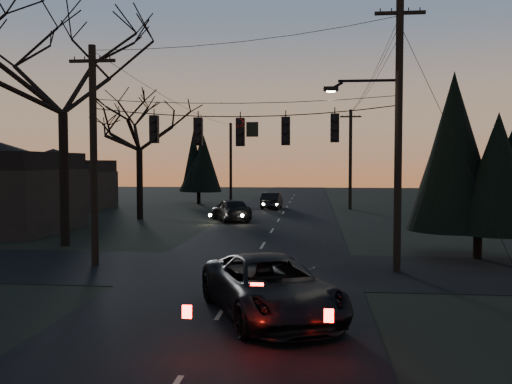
# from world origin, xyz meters

# --- Properties ---
(ground_plane) EXTENTS (160.00, 160.00, 0.00)m
(ground_plane) POSITION_xyz_m (0.00, 0.00, 0.00)
(ground_plane) COLOR black
(main_road) EXTENTS (8.00, 120.00, 0.02)m
(main_road) POSITION_xyz_m (0.00, 20.00, 0.01)
(main_road) COLOR black
(main_road) RESTS_ON ground
(cross_road) EXTENTS (60.00, 7.00, 0.02)m
(cross_road) POSITION_xyz_m (0.00, 10.00, 0.01)
(cross_road) COLOR black
(cross_road) RESTS_ON ground
(utility_pole_right) EXTENTS (5.00, 0.30, 10.00)m
(utility_pole_right) POSITION_xyz_m (5.50, 10.00, 0.00)
(utility_pole_right) COLOR black
(utility_pole_right) RESTS_ON ground
(utility_pole_left) EXTENTS (1.80, 0.30, 8.50)m
(utility_pole_left) POSITION_xyz_m (-6.00, 10.00, 0.00)
(utility_pole_left) COLOR black
(utility_pole_left) RESTS_ON ground
(utility_pole_far_r) EXTENTS (1.80, 0.30, 8.50)m
(utility_pole_far_r) POSITION_xyz_m (5.50, 38.00, 0.00)
(utility_pole_far_r) COLOR black
(utility_pole_far_r) RESTS_ON ground
(utility_pole_far_l) EXTENTS (0.30, 0.30, 8.00)m
(utility_pole_far_l) POSITION_xyz_m (-6.00, 46.00, 0.00)
(utility_pole_far_l) COLOR black
(utility_pole_far_l) RESTS_ON ground
(span_signal_assembly) EXTENTS (11.50, 0.44, 1.61)m
(span_signal_assembly) POSITION_xyz_m (-0.24, 10.00, 5.23)
(span_signal_assembly) COLOR black
(span_signal_assembly) RESTS_ON ground
(bare_tree_left) EXTENTS (11.25, 11.25, 12.71)m
(bare_tree_left) POSITION_xyz_m (-9.48, 14.99, 8.89)
(bare_tree_left) COLOR black
(bare_tree_left) RESTS_ON ground
(evergreen_right) EXTENTS (4.88, 4.88, 7.59)m
(evergreen_right) POSITION_xyz_m (9.27, 13.28, 4.39)
(evergreen_right) COLOR black
(evergreen_right) RESTS_ON ground
(bare_tree_dist) EXTENTS (6.30, 6.30, 9.76)m
(bare_tree_dist) POSITION_xyz_m (-9.79, 27.81, 6.82)
(bare_tree_dist) COLOR black
(bare_tree_dist) RESTS_ON ground
(evergreen_dist) EXTENTS (3.55, 3.55, 6.21)m
(evergreen_dist) POSITION_xyz_m (-8.73, 43.16, 3.70)
(evergreen_dist) COLOR black
(evergreen_dist) RESTS_ON ground
(house_left_far) EXTENTS (9.00, 7.00, 5.20)m
(house_left_far) POSITION_xyz_m (-20.00, 36.00, 2.60)
(house_left_far) COLOR black
(house_left_far) RESTS_ON ground
(suv_near) EXTENTS (4.62, 6.22, 1.57)m
(suv_near) POSITION_xyz_m (1.35, 3.33, 0.79)
(suv_near) COLOR black
(suv_near) RESTS_ON ground
(sedan_oncoming_a) EXTENTS (3.60, 4.95, 1.57)m
(sedan_oncoming_a) POSITION_xyz_m (-3.20, 27.23, 0.78)
(sedan_oncoming_a) COLOR black
(sedan_oncoming_a) RESTS_ON ground
(sedan_oncoming_b) EXTENTS (1.69, 4.33, 1.40)m
(sedan_oncoming_b) POSITION_xyz_m (-1.18, 37.68, 0.70)
(sedan_oncoming_b) COLOR black
(sedan_oncoming_b) RESTS_ON ground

